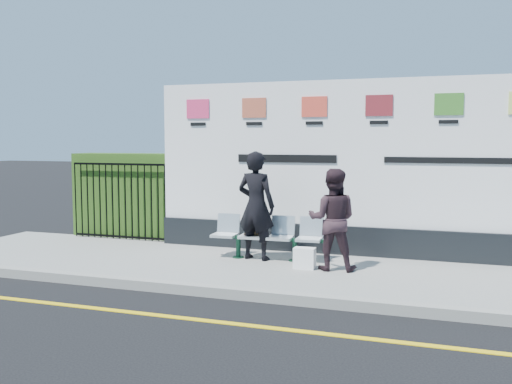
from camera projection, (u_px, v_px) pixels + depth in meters
ground at (288, 330)px, 6.31m from camera, size 80.00×80.00×0.00m
pavement at (332, 274)px, 8.66m from camera, size 14.00×3.00×0.12m
kerb at (309, 300)px, 7.25m from camera, size 14.00×0.18×0.14m
yellow_line at (288, 330)px, 6.31m from camera, size 14.00×0.10×0.01m
billboard at (378, 180)px, 9.65m from camera, size 8.00×0.30×3.00m
hedge at (131, 195)px, 11.75m from camera, size 2.35×0.70×1.70m
railing at (119, 201)px, 11.33m from camera, size 2.05×0.06×1.54m
bench at (266, 248)px, 9.46m from camera, size 1.87×0.59×0.40m
woman_left at (256, 206)px, 9.39m from camera, size 0.71×0.53×1.80m
woman_right at (332, 219)px, 8.66m from camera, size 0.81×0.67×1.55m
handbag_brown at (252, 229)px, 9.50m from camera, size 0.27×0.18×0.20m
carrier_bag_white at (305, 258)px, 8.78m from camera, size 0.32×0.19×0.32m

